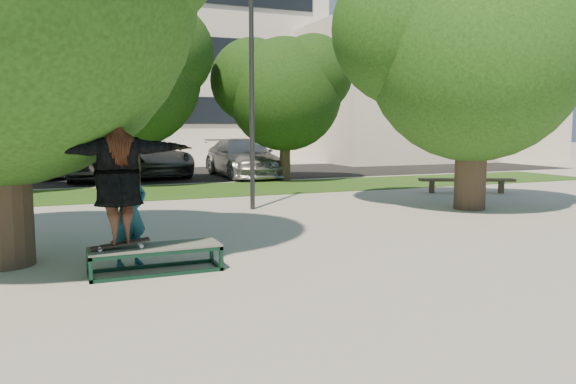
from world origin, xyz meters
name	(u,v)px	position (x,y,z in m)	size (l,w,h in m)	color
ground	(294,255)	(0.00, 0.00, 0.00)	(120.00, 120.00, 0.00)	#9D9990
grass_strip	(208,190)	(1.00, 9.50, 0.01)	(30.00, 4.00, 0.02)	#1E4212
asphalt_strip	(146,175)	(0.00, 16.00, 0.01)	(40.00, 8.00, 0.01)	black
tree_right	(470,41)	(5.92, 3.08, 4.09)	(6.24, 5.33, 6.51)	#38281E
bg_tree_mid	(127,68)	(-1.08, 12.08, 4.02)	(5.76, 4.92, 6.24)	#38281E
bg_tree_right	(283,87)	(4.43, 11.57, 3.49)	(5.04, 4.31, 5.43)	#38281E
lamppost	(252,80)	(1.00, 5.00, 3.15)	(0.25, 0.15, 6.11)	#2D2D30
office_building	(75,35)	(-2.00, 31.98, 8.00)	(30.00, 14.12, 16.00)	silver
side_building	(420,96)	(18.00, 22.00, 4.00)	(15.00, 10.00, 8.00)	beige
grind_box	(155,259)	(-2.21, -0.24, 0.19)	(1.80, 0.60, 0.38)	#113324
skater_rig	(118,183)	(-2.68, -0.24, 1.28)	(2.06, 0.71, 1.73)	white
bystander	(129,212)	(-2.50, 0.27, 0.80)	(0.58, 0.38, 1.60)	#164A55
bench	(467,181)	(8.23, 5.77, 0.37)	(2.79, 1.55, 0.44)	brown
car_silver_a	(39,159)	(-4.12, 16.50, 0.75)	(1.78, 4.43, 1.51)	#BABABF
car_dark	(85,163)	(-2.48, 14.41, 0.67)	(1.41, 4.04, 1.33)	black
car_grey	(148,158)	(0.01, 15.46, 0.77)	(2.57, 5.57, 1.55)	slate
car_silver_b	(243,158)	(3.59, 13.82, 0.78)	(2.17, 5.34, 1.55)	#AEADB2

